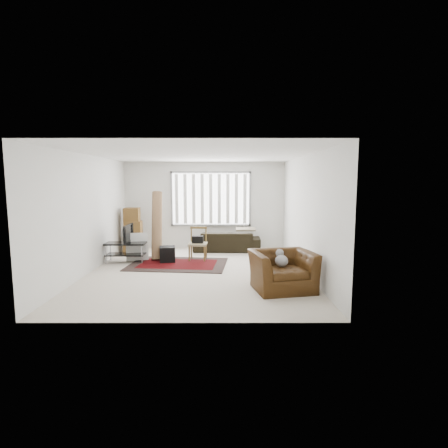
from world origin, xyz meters
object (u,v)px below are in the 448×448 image
(armchair, at_px, (282,268))
(tv_stand, at_px, (126,248))
(sofa, at_px, (227,238))
(side_chair, at_px, (198,242))
(moving_boxes, at_px, (133,232))

(armchair, bearing_deg, tv_stand, 136.35)
(sofa, distance_m, armchair, 3.97)
(side_chair, distance_m, armchair, 3.14)
(tv_stand, xyz_separation_m, side_chair, (1.86, 0.23, 0.12))
(moving_boxes, height_order, sofa, moving_boxes)
(armchair, bearing_deg, side_chair, 114.18)
(side_chair, bearing_deg, armchair, -51.47)
(side_chair, bearing_deg, moving_boxes, 153.95)
(tv_stand, distance_m, side_chair, 1.88)
(moving_boxes, xyz_separation_m, sofa, (2.80, 0.15, -0.23))
(moving_boxes, bearing_deg, sofa, 3.12)
(tv_stand, bearing_deg, armchair, -32.24)
(tv_stand, relative_size, moving_boxes, 0.78)
(tv_stand, relative_size, side_chair, 1.16)
(tv_stand, distance_m, moving_boxes, 1.37)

